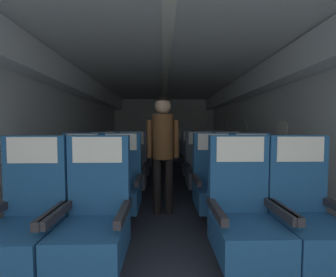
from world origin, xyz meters
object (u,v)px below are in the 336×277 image
Objects in this scene: seat_a_left_window at (26,223)px; seat_d_left_window at (115,162)px; seat_b_right_aisle at (254,186)px; seat_e_left_aisle at (143,156)px; seat_c_right_aisle at (229,170)px; seat_c_left_window at (102,171)px; seat_a_left_aisle at (94,221)px; seat_c_left_aisle at (132,171)px; seat_d_right_window at (193,161)px; seat_b_right_window at (215,186)px; seat_d_left_aisle at (138,161)px; seat_a_right_aisle at (307,218)px; seat_d_right_aisle at (215,161)px; seat_e_left_window at (124,156)px; seat_b_left_window at (80,186)px; seat_e_right_window at (187,155)px; flight_attendant at (163,142)px; seat_e_right_aisle at (206,155)px; seat_a_right_window at (244,219)px; seat_c_right_window at (201,170)px; seat_b_left_aisle at (120,186)px.

seat_a_left_window is 1.00× the size of seat_d_left_window.
seat_e_left_aisle is at bearing 120.16° from seat_b_right_aisle.
seat_c_left_window is at bearing -179.96° from seat_c_right_aisle.
seat_a_left_aisle is 2.76m from seat_d_left_window.
seat_d_right_window is (1.13, 0.92, 0.00)m from seat_c_left_aisle.
seat_b_right_window is 2.15m from seat_d_left_aisle.
seat_a_right_aisle is at bearing -52.59° from seat_d_left_window.
seat_e_left_aisle is at bearing 150.49° from seat_d_right_aisle.
seat_d_left_aisle is 1.01m from seat_e_left_window.
seat_e_left_aisle is at bearing 79.95° from seat_b_left_window.
seat_a_left_aisle and seat_c_right_aisle have the same top height.
flight_attendant is (-0.61, -2.36, 0.51)m from seat_e_right_window.
seat_b_left_window is 1.00m from seat_c_left_aisle.
seat_d_left_aisle and seat_d_right_aisle have the same top height.
seat_e_left_window is at bearing 89.59° from seat_c_left_window.
seat_c_left_aisle is (0.48, 0.88, 0.00)m from seat_b_left_window.
seat_d_left_window and seat_d_left_aisle have the same top height.
seat_b_right_aisle is at bearing -90.08° from seat_d_right_aisle.
seat_b_right_aisle is at bearing -90.18° from seat_e_right_aisle.
seat_a_right_window and seat_e_right_window have the same top height.
seat_a_left_window is at bearing -100.00° from seat_d_left_aisle.
seat_c_left_window is at bearing -150.77° from seat_d_right_window.
seat_b_left_window is 1.00× the size of seat_e_right_aisle.
seat_b_right_window is 0.87m from flight_attendant.
flight_attendant is at bearing 150.70° from seat_b_right_window.
seat_c_right_aisle is at bearing 48.85° from seat_a_left_aisle.
seat_e_left_window is (-1.60, 1.81, 0.00)m from seat_c_right_window.
seat_a_left_window is 3.18m from seat_d_right_window.
seat_b_left_aisle is at bearing 90.10° from seat_a_left_aisle.
seat_a_left_window is at bearing 54.28° from flight_attendant.
seat_c_left_aisle is at bearing -89.55° from seat_d_left_aisle.
seat_a_right_aisle is at bearing 0.54° from seat_a_left_window.
seat_d_left_window is at bearing -156.19° from seat_e_right_aisle.
seat_a_right_aisle is 3.63m from seat_e_right_window.
seat_d_left_window is at bearing 89.82° from seat_b_left_window.
flight_attendant is at bearing -78.06° from seat_e_left_aisle.
seat_d_left_aisle is at bearing 112.54° from seat_a_right_window.
seat_c_left_aisle is at bearing 89.93° from seat_a_left_aisle.
seat_a_right_aisle and seat_e_right_window have the same top height.
seat_b_left_window is at bearing 117.27° from seat_a_left_aisle.
seat_d_right_window is at bearing 59.33° from seat_a_left_window.
seat_c_right_aisle and seat_e_left_aisle have the same top height.
seat_e_right_aisle is at bearing 0.23° from seat_e_left_window.
seat_b_right_aisle is at bearing -90.02° from seat_c_right_aisle.
seat_e_left_aisle is (0.48, 2.70, 0.00)m from seat_b_left_window.
seat_a_left_aisle is 1.00× the size of seat_b_left_window.
seat_b_left_window is 1.00× the size of seat_b_left_aisle.
seat_a_left_aisle is 2.95m from seat_d_right_window.
seat_a_left_window and seat_a_right_window have the same top height.
seat_b_right_aisle is 1.00× the size of seat_c_right_aisle.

